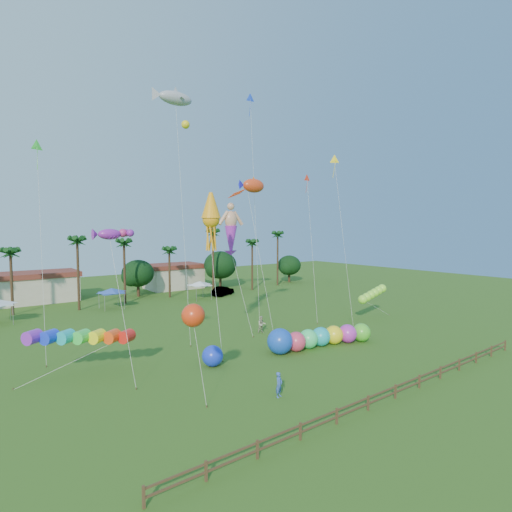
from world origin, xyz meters
TOP-DOWN VIEW (x-y plane):
  - ground at (0.00, 0.00)m, footprint 160.00×160.00m
  - tree_line at (3.57, 44.00)m, footprint 69.46×8.91m
  - buildings_row at (-3.09, 50.00)m, footprint 35.00×7.00m
  - tent_row at (-6.00, 36.33)m, footprint 31.00×4.00m
  - fence at (0.00, -6.00)m, footprint 36.12×0.12m
  - car_b at (13.16, 37.05)m, footprint 5.15×3.62m
  - spectator_a at (-6.26, -0.95)m, footprint 0.75×0.63m
  - spectator_b at (3.29, 13.32)m, footprint 1.12×1.00m
  - caterpillar_inflatable at (4.19, 5.61)m, footprint 11.81×4.30m
  - blue_ball at (-6.76, 7.20)m, footprint 1.80×1.80m
  - rainbow_tube at (-14.88, 10.56)m, footprint 9.82×4.44m
  - green_worm at (16.69, 9.86)m, footprint 9.07×1.78m
  - orange_ball_kite at (-11.55, 1.57)m, footprint 1.77×1.85m
  - merman_kite at (1.48, 16.76)m, footprint 2.60×5.47m
  - fish_kite at (3.81, 15.51)m, footprint 4.47×5.54m
  - shark_kite at (-3.78, 19.71)m, footprint 5.53×8.21m
  - squid_kite at (-4.32, 11.38)m, footprint 2.45×5.09m
  - lobster_kite at (-14.17, 10.25)m, footprint 3.30×5.06m
  - delta_kite_red at (13.25, 16.42)m, footprint 2.56×4.24m
  - delta_kite_yellow at (15.13, 13.40)m, footprint 2.23×5.27m
  - delta_kite_green at (-17.61, 19.51)m, footprint 1.27×4.45m
  - delta_kite_blue at (5.73, 18.71)m, footprint 1.88×3.72m

SIDE VIEW (x-z plane):
  - ground at x=0.00m, z-range 0.00..0.00m
  - fence at x=0.00m, z-range 0.11..1.11m
  - car_b at x=13.16m, z-range 0.00..1.61m
  - spectator_a at x=-6.26m, z-range 0.00..1.76m
  - blue_ball at x=-6.76m, z-range 0.00..1.80m
  - spectator_b at x=3.29m, z-range 0.00..1.89m
  - caterpillar_inflatable at x=4.19m, z-range -0.19..2.22m
  - buildings_row at x=-3.09m, z-range 0.00..4.00m
  - tent_row at x=-6.00m, z-range 2.45..3.05m
  - green_worm at x=16.69m, z-range 1.07..4.57m
  - rainbow_tube at x=-14.88m, z-range 1.17..4.60m
  - tree_line at x=3.57m, z-range -1.22..9.78m
  - orange_ball_kite at x=-11.55m, z-range 2.62..9.44m
  - merman_kite at x=1.48m, z-range 4.18..18.33m
  - lobster_kite at x=-14.17m, z-range 5.34..17.24m
  - squid_kite at x=-4.32m, z-range 4.97..20.24m
  - fish_kite at x=3.81m, z-range 7.86..25.39m
  - delta_kite_red at x=13.25m, z-range 8.48..27.32m
  - delta_kite_green at x=-17.61m, z-range 8.97..28.77m
  - delta_kite_yellow at x=15.13m, z-range 9.61..30.73m
  - shark_kite at x=-3.78m, z-range 12.55..39.54m
  - delta_kite_blue at x=5.73m, z-range 12.96..41.25m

